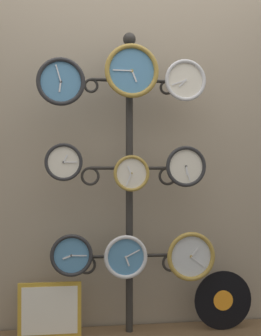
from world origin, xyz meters
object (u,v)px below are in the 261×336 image
(display_stand, at_px, (129,231))
(clock_bottom_center, at_px, (126,257))
(clock_bottom_right, at_px, (191,256))
(vinyl_record, at_px, (223,300))
(clock_middle_left, at_px, (64,162))
(clock_middle_center, at_px, (131,173))
(clock_top_center, at_px, (132,71))
(clock_top_left, at_px, (61,82))
(clock_bottom_left, at_px, (72,255))
(clock_middle_right, at_px, (186,166))
(picture_frame, at_px, (50,310))
(clock_top_right, at_px, (185,80))

(display_stand, xyz_separation_m, clock_bottom_center, (-0.03, -0.09, -0.14))
(clock_bottom_right, distance_m, vinyl_record, 0.36)
(clock_middle_left, bearing_deg, clock_middle_center, -2.10)
(clock_top_center, distance_m, clock_middle_center, 0.60)
(display_stand, distance_m, clock_top_left, 0.96)
(clock_bottom_left, relative_size, vinyl_record, 0.69)
(display_stand, bearing_deg, clock_middle_center, -92.02)
(vinyl_record, bearing_deg, clock_bottom_center, -176.02)
(clock_bottom_center, bearing_deg, clock_middle_right, 2.42)
(display_stand, relative_size, clock_middle_center, 8.74)
(clock_bottom_left, xyz_separation_m, picture_frame, (-0.12, 0.04, -0.32))
(clock_top_left, xyz_separation_m, clock_bottom_center, (0.37, 0.02, -1.00))
(display_stand, height_order, clock_middle_right, display_stand)
(clock_middle_left, xyz_separation_m, clock_middle_right, (0.72, -0.00, -0.02))
(clock_middle_center, distance_m, picture_frame, 0.92)
(clock_top_center, bearing_deg, picture_frame, 172.69)
(display_stand, distance_m, clock_middle_left, 0.57)
(clock_bottom_left, height_order, clock_bottom_right, clock_bottom_right)
(clock_top_right, height_order, clock_middle_center, clock_top_right)
(clock_bottom_right, bearing_deg, clock_top_right, 145.32)
(clock_bottom_right, bearing_deg, clock_top_center, 178.50)
(display_stand, relative_size, clock_bottom_left, 7.59)
(clock_top_center, height_order, picture_frame, clock_top_center)
(clock_middle_center, distance_m, clock_bottom_left, 0.58)
(clock_middle_center, distance_m, clock_bottom_center, 0.48)
(display_stand, distance_m, clock_bottom_center, 0.17)
(clock_top_left, relative_size, clock_bottom_right, 0.96)
(clock_middle_left, xyz_separation_m, clock_middle_center, (0.39, -0.01, -0.06))
(display_stand, relative_size, clock_middle_right, 7.59)
(vinyl_record, relative_size, picture_frame, 0.99)
(clock_top_center, bearing_deg, vinyl_record, 4.96)
(clock_top_right, xyz_separation_m, clock_middle_left, (-0.71, 0.02, -0.49))
(clock_top_center, distance_m, clock_bottom_center, 1.08)
(clock_bottom_center, xyz_separation_m, clock_bottom_right, (0.38, -0.02, -0.00))
(clock_top_left, height_order, clock_bottom_center, clock_top_left)
(clock_middle_left, relative_size, vinyl_record, 0.61)
(clock_top_left, height_order, clock_top_center, clock_top_center)
(clock_top_left, distance_m, clock_top_center, 0.42)
(clock_middle_left, height_order, clock_middle_right, clock_middle_left)
(clock_top_left, relative_size, vinyl_record, 0.77)
(clock_top_center, height_order, clock_top_right, clock_top_center)
(clock_bottom_center, height_order, picture_frame, clock_bottom_center)
(display_stand, distance_m, clock_bottom_left, 0.38)
(display_stand, bearing_deg, vinyl_record, -5.25)
(display_stand, relative_size, clock_bottom_center, 7.31)
(display_stand, height_order, clock_top_right, display_stand)
(clock_top_right, distance_m, clock_bottom_right, 1.04)
(clock_middle_center, bearing_deg, vinyl_record, 3.63)
(clock_top_left, xyz_separation_m, clock_top_center, (0.41, 0.02, 0.08))
(clock_middle_left, height_order, picture_frame, clock_middle_left)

